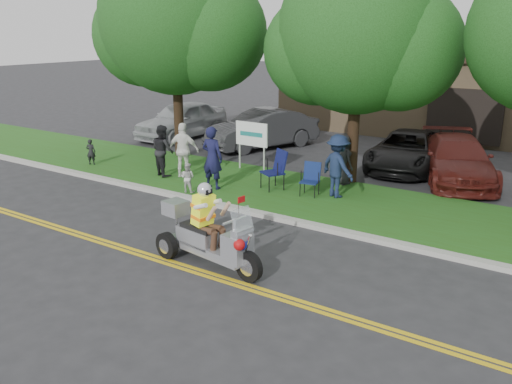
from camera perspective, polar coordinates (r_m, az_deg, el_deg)
The scene contains 23 objects.
ground at distance 11.97m, azimuth -6.82°, elevation -6.79°, with size 120.00×120.00×0.00m, color #28282B.
centerline_near at distance 11.57m, azimuth -8.69°, elevation -7.70°, with size 60.00×0.10×0.01m, color gold.
centerline_far at distance 11.68m, azimuth -8.16°, elevation -7.43°, with size 60.00×0.10×0.01m, color gold.
curb at distance 14.22m, azimuth 1.16°, elevation -2.49°, with size 60.00×0.25×0.12m, color #A8A89E.
grass_verge at distance 15.98m, azimuth 5.33°, elevation -0.36°, with size 60.00×4.00×0.10m, color #295215.
commercial_building at distance 27.86m, azimuth 23.21°, elevation 9.89°, with size 18.00×8.20×4.00m.
tree_left at distance 20.50m, azimuth -8.34°, elevation 16.95°, with size 6.62×5.40×7.78m.
tree_mid at distance 16.86m, azimuth 10.91°, elevation 15.45°, with size 5.88×4.80×7.05m.
business_sign at distance 18.32m, azimuth -0.46°, elevation 5.83°, with size 1.25×0.06×1.75m.
trike_scooter at distance 11.34m, azimuth -5.17°, elevation -4.70°, with size 2.73×1.04×1.79m.
lawn_chair_a at distance 16.27m, azimuth 2.17°, elevation 2.63°, with size 0.86×0.87×1.18m.
lawn_chair_b at distance 15.77m, azimuth 5.81°, elevation 1.61°, with size 0.59×0.60×0.96m.
spectator_adult_left at distance 16.27m, azimuth -4.63°, elevation 3.62°, with size 0.69×0.45×1.90m, color #141639.
spectator_adult_mid at distance 17.99m, azimuth -9.79°, elevation 4.35°, with size 0.81×0.63×1.67m, color black.
spectator_adult_right at distance 17.66m, azimuth -7.62°, elevation 4.38°, with size 1.04×0.43×1.78m, color white.
spectator_chair_a at distance 15.57m, azimuth 8.59°, elevation 2.72°, with size 1.17×0.67×1.82m, color #172340.
spectator_chair_b at distance 16.96m, azimuth 9.08°, elevation 3.42°, with size 0.76×0.50×1.56m, color black.
child_left at distance 20.10m, azimuth -16.99°, elevation 4.07°, with size 0.33×0.22×0.92m, color black.
child_right at distance 16.08m, azimuth -7.21°, elevation 1.52°, with size 0.43×0.34×0.89m, color silver.
parked_car_far_left at distance 24.73m, azimuth -7.79°, elevation 7.56°, with size 1.93×4.79×1.63m, color #A3A6AA.
parked_car_left at distance 22.39m, azimuth 0.65°, elevation 6.65°, with size 1.66×4.76×1.57m, color #2F2F31.
parked_car_mid at distance 19.70m, azimuth 15.65°, elevation 4.22°, with size 2.19×4.76×1.32m, color black.
parked_car_right at distance 18.63m, azimuth 20.36°, elevation 3.23°, with size 1.98×4.88×1.42m, color #4C1611.
Camera 1 is at (7.22, -8.25, 4.80)m, focal length 38.00 mm.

